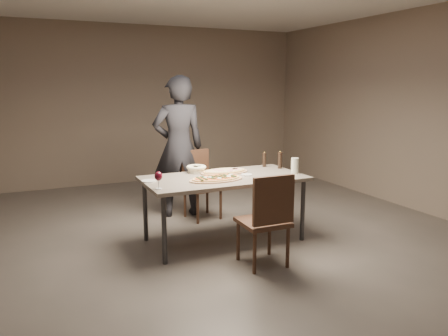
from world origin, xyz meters
name	(u,v)px	position (x,y,z in m)	size (l,w,h in m)	color
room	(224,119)	(0.00, 0.00, 1.40)	(7.00, 7.00, 7.00)	#58524C
dining_table	(224,182)	(0.00, 0.00, 0.69)	(1.80, 0.90, 0.75)	slate
zucchini_pizza	(216,179)	(-0.15, -0.12, 0.77)	(0.61, 0.34, 0.05)	tan
ham_pizza	(224,171)	(0.10, 0.20, 0.77)	(0.59, 0.32, 0.04)	tan
bread_basket	(196,168)	(-0.20, 0.35, 0.80)	(0.23, 0.23, 0.08)	beige
oil_dish	(247,175)	(0.27, -0.04, 0.76)	(0.12, 0.12, 0.01)	white
pepper_mill_left	(264,160)	(0.71, 0.33, 0.84)	(0.05, 0.05, 0.19)	black
pepper_mill_right	(280,160)	(0.83, 0.16, 0.85)	(0.06, 0.06, 0.22)	black
carafe	(295,166)	(0.83, -0.17, 0.84)	(0.09, 0.09, 0.18)	silver
wine_glass	(158,177)	(-0.83, -0.25, 0.87)	(0.08, 0.08, 0.18)	silver
side_plate	(149,181)	(-0.83, 0.12, 0.76)	(0.16, 0.16, 0.01)	white
chair_near	(267,216)	(0.07, -0.86, 0.53)	(0.45, 0.45, 0.94)	#40281B
chair_far	(199,180)	(0.08, 0.97, 0.51)	(0.48, 0.48, 0.90)	#40281B
diner	(179,147)	(-0.14, 1.16, 0.95)	(0.69, 0.45, 1.89)	black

